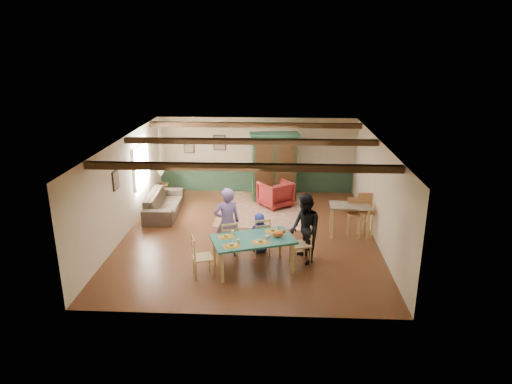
{
  "coord_description": "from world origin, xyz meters",
  "views": [
    {
      "loc": [
        0.79,
        -11.87,
        5.2
      ],
      "look_at": [
        0.17,
        0.41,
        1.15
      ],
      "focal_mm": 32.0,
      "sensor_mm": 36.0,
      "label": 1
    }
  ],
  "objects_px": {
    "armchair": "(275,194)",
    "sofa": "(164,203)",
    "table_lamp": "(161,177)",
    "dining_chair_end_left": "(202,256)",
    "armoire": "(274,167)",
    "dining_chair_far_right": "(260,235)",
    "person_woman": "(305,229)",
    "end_table": "(162,191)",
    "bar_stool_left": "(354,218)",
    "cat": "(278,234)",
    "dining_chair_end_right": "(301,243)",
    "dining_table": "(253,254)",
    "person_child": "(259,233)",
    "bar_stool_right": "(365,216)",
    "dining_chair_far_left": "(228,239)",
    "counter_table": "(349,220)",
    "person_man": "(227,223)"
  },
  "relations": [
    {
      "from": "bar_stool_right",
      "to": "end_table",
      "type": "bearing_deg",
      "value": 154.63
    },
    {
      "from": "person_child",
      "to": "bar_stool_right",
      "type": "bearing_deg",
      "value": -178.54
    },
    {
      "from": "person_woman",
      "to": "end_table",
      "type": "relative_size",
      "value": 3.31
    },
    {
      "from": "dining_chair_far_right",
      "to": "dining_chair_end_left",
      "type": "xyz_separation_m",
      "value": [
        -1.29,
        -1.27,
        0.0
      ]
    },
    {
      "from": "armchair",
      "to": "cat",
      "type": "bearing_deg",
      "value": 54.97
    },
    {
      "from": "person_woman",
      "to": "table_lamp",
      "type": "height_order",
      "value": "person_woman"
    },
    {
      "from": "person_child",
      "to": "counter_table",
      "type": "bearing_deg",
      "value": -174.39
    },
    {
      "from": "armoire",
      "to": "dining_table",
      "type": "bearing_deg",
      "value": -102.06
    },
    {
      "from": "sofa",
      "to": "bar_stool_left",
      "type": "relative_size",
      "value": 2.16
    },
    {
      "from": "dining_chair_far_left",
      "to": "dining_chair_end_left",
      "type": "relative_size",
      "value": 1.0
    },
    {
      "from": "person_man",
      "to": "person_woman",
      "type": "height_order",
      "value": "person_man"
    },
    {
      "from": "person_man",
      "to": "end_table",
      "type": "relative_size",
      "value": 3.46
    },
    {
      "from": "dining_table",
      "to": "bar_stool_left",
      "type": "bearing_deg",
      "value": 37.57
    },
    {
      "from": "armoire",
      "to": "sofa",
      "type": "relative_size",
      "value": 0.98
    },
    {
      "from": "person_child",
      "to": "bar_stool_right",
      "type": "xyz_separation_m",
      "value": [
        2.89,
        1.12,
        0.08
      ]
    },
    {
      "from": "dining_chair_end_left",
      "to": "dining_table",
      "type": "bearing_deg",
      "value": -90.0
    },
    {
      "from": "dining_chair_far_right",
      "to": "cat",
      "type": "relative_size",
      "value": 2.64
    },
    {
      "from": "bar_stool_left",
      "to": "cat",
      "type": "bearing_deg",
      "value": -132.76
    },
    {
      "from": "person_man",
      "to": "armchair",
      "type": "relative_size",
      "value": 1.91
    },
    {
      "from": "counter_table",
      "to": "person_woman",
      "type": "bearing_deg",
      "value": -128.68
    },
    {
      "from": "dining_chair_end_left",
      "to": "counter_table",
      "type": "xyz_separation_m",
      "value": [
        3.71,
        2.51,
        -0.04
      ]
    },
    {
      "from": "table_lamp",
      "to": "counter_table",
      "type": "height_order",
      "value": "table_lamp"
    },
    {
      "from": "table_lamp",
      "to": "dining_chair_end_left",
      "type": "bearing_deg",
      "value": -67.01
    },
    {
      "from": "person_woman",
      "to": "end_table",
      "type": "bearing_deg",
      "value": -153.98
    },
    {
      "from": "dining_chair_end_right",
      "to": "person_child",
      "type": "bearing_deg",
      "value": -136.85
    },
    {
      "from": "dining_table",
      "to": "dining_chair_end_right",
      "type": "bearing_deg",
      "value": 19.65
    },
    {
      "from": "cat",
      "to": "bar_stool_right",
      "type": "height_order",
      "value": "bar_stool_right"
    },
    {
      "from": "dining_chair_end_left",
      "to": "person_man",
      "type": "xyz_separation_m",
      "value": [
        0.46,
        1.06,
        0.41
      ]
    },
    {
      "from": "dining_chair_end_left",
      "to": "person_child",
      "type": "xyz_separation_m",
      "value": [
        1.26,
        1.35,
        0.03
      ]
    },
    {
      "from": "person_man",
      "to": "dining_chair_far_right",
      "type": "bearing_deg",
      "value": 174.29
    },
    {
      "from": "dining_chair_far_right",
      "to": "person_woman",
      "type": "relative_size",
      "value": 0.58
    },
    {
      "from": "person_child",
      "to": "armoire",
      "type": "bearing_deg",
      "value": -113.95
    },
    {
      "from": "person_child",
      "to": "end_table",
      "type": "xyz_separation_m",
      "value": [
        -3.57,
        4.1,
        -0.27
      ]
    },
    {
      "from": "armchair",
      "to": "sofa",
      "type": "bearing_deg",
      "value": -22.95
    },
    {
      "from": "end_table",
      "to": "bar_stool_left",
      "type": "bearing_deg",
      "value": -25.74
    },
    {
      "from": "dining_chair_end_right",
      "to": "end_table",
      "type": "height_order",
      "value": "dining_chair_end_right"
    },
    {
      "from": "dining_table",
      "to": "person_child",
      "type": "bearing_deg",
      "value": 83.08
    },
    {
      "from": "armoire",
      "to": "sofa",
      "type": "height_order",
      "value": "armoire"
    },
    {
      "from": "person_child",
      "to": "bar_stool_left",
      "type": "xyz_separation_m",
      "value": [
        2.58,
        1.13,
        0.02
      ]
    },
    {
      "from": "dining_chair_end_right",
      "to": "person_woman",
      "type": "distance_m",
      "value": 0.39
    },
    {
      "from": "armoire",
      "to": "sofa",
      "type": "bearing_deg",
      "value": -162.99
    },
    {
      "from": "bar_stool_left",
      "to": "bar_stool_right",
      "type": "bearing_deg",
      "value": 0.8
    },
    {
      "from": "person_woman",
      "to": "end_table",
      "type": "distance_m",
      "value": 6.6
    },
    {
      "from": "person_man",
      "to": "person_child",
      "type": "bearing_deg",
      "value": 180.0
    },
    {
      "from": "dining_chair_far_left",
      "to": "bar_stool_right",
      "type": "height_order",
      "value": "bar_stool_right"
    },
    {
      "from": "person_child",
      "to": "dining_chair_end_left",
      "type": "bearing_deg",
      "value": 27.3
    },
    {
      "from": "dining_chair_far_right",
      "to": "bar_stool_right",
      "type": "distance_m",
      "value": 3.1
    },
    {
      "from": "end_table",
      "to": "counter_table",
      "type": "relative_size",
      "value": 0.47
    },
    {
      "from": "armoire",
      "to": "end_table",
      "type": "xyz_separation_m",
      "value": [
        -3.89,
        -0.14,
        -0.9
      ]
    },
    {
      "from": "end_table",
      "to": "counter_table",
      "type": "height_order",
      "value": "counter_table"
    }
  ]
}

